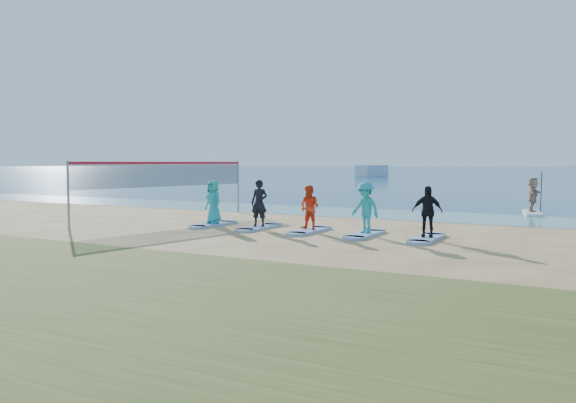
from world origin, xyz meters
The scene contains 17 objects.
ground centered at (0.00, 0.00, 0.00)m, with size 600.00×600.00×0.00m, color tan.
shallow_water centered at (0.00, 10.50, 0.01)m, with size 600.00×600.00×0.00m, color teal.
ocean centered at (0.00, 160.00, 0.01)m, with size 600.00×600.00×0.00m, color navy.
volleyball_net centered at (-7.95, 3.84, 1.90)m, with size 1.72×8.94×2.50m.
paddleboard centered at (5.79, 13.87, 0.06)m, with size 0.70×3.00×0.12m, color silver.
paddleboarder centered at (5.79, 13.87, 0.93)m, with size 1.50×0.48×1.62m, color tan.
boat_offshore_a centered at (-25.81, 78.77, 0.00)m, with size 2.47×7.42×1.97m, color silver.
surfboard_0 centered at (-4.59, 2.70, 0.04)m, with size 0.70×2.20×0.09m, color #8CADD9.
student_0 centered at (-4.59, 2.70, 0.92)m, with size 0.81×0.53×1.66m, color teal.
surfboard_1 centered at (-2.52, 2.70, 0.04)m, with size 0.70×2.20×0.09m, color #8CADD9.
student_1 centered at (-2.52, 2.70, 0.95)m, with size 0.63×0.41×1.72m, color black.
surfboard_2 centered at (-0.45, 2.70, 0.04)m, with size 0.70×2.20×0.09m, color #8CADD9.
student_2 centered at (-0.45, 2.70, 0.86)m, with size 0.75×0.59×1.55m, color red.
surfboard_3 centered at (1.61, 2.70, 0.04)m, with size 0.70×2.20×0.09m, color #8CADD9.
student_3 centered at (1.61, 2.70, 0.94)m, with size 1.10×0.63×1.70m, color teal.
surfboard_4 centered at (3.68, 2.70, 0.04)m, with size 0.70×2.20×0.09m, color #8CADD9.
student_4 centered at (3.68, 2.70, 0.90)m, with size 0.95×0.39×1.61m, color black.
Camera 1 is at (8.22, -14.87, 2.44)m, focal length 35.00 mm.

